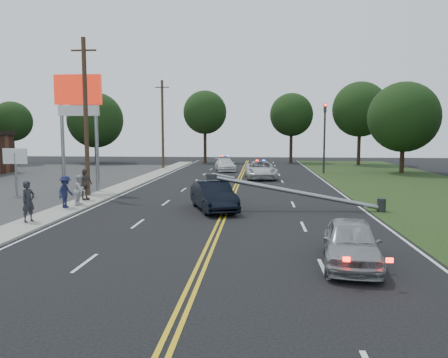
# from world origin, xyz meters

# --- Properties ---
(ground) EXTENTS (120.00, 120.00, 0.00)m
(ground) POSITION_xyz_m (0.00, 0.00, 0.00)
(ground) COLOR black
(ground) RESTS_ON ground
(sidewalk) EXTENTS (1.80, 70.00, 0.12)m
(sidewalk) POSITION_xyz_m (-8.40, 10.00, 0.06)
(sidewalk) COLOR #9A958B
(sidewalk) RESTS_ON ground
(centerline_yellow) EXTENTS (0.36, 80.00, 0.00)m
(centerline_yellow) POSITION_xyz_m (0.00, 10.00, 0.01)
(centerline_yellow) COLOR gold
(centerline_yellow) RESTS_ON ground
(pylon_sign) EXTENTS (3.20, 0.35, 8.00)m
(pylon_sign) POSITION_xyz_m (-10.50, 14.00, 6.00)
(pylon_sign) COLOR gray
(pylon_sign) RESTS_ON ground
(small_sign) EXTENTS (1.60, 0.14, 3.10)m
(small_sign) POSITION_xyz_m (-14.00, 12.00, 2.33)
(small_sign) COLOR gray
(small_sign) RESTS_ON ground
(traffic_signal) EXTENTS (0.28, 0.41, 7.05)m
(traffic_signal) POSITION_xyz_m (8.30, 30.00, 4.21)
(traffic_signal) COLOR #2D2D30
(traffic_signal) RESTS_ON ground
(fallen_streetlight) EXTENTS (9.36, 0.44, 1.91)m
(fallen_streetlight) POSITION_xyz_m (4.19, 8.00, 0.92)
(fallen_streetlight) COLOR #2D2D30
(fallen_streetlight) RESTS_ON ground
(utility_pole_mid) EXTENTS (1.60, 0.28, 10.00)m
(utility_pole_mid) POSITION_xyz_m (-9.20, 12.00, 5.08)
(utility_pole_mid) COLOR #382619
(utility_pole_mid) RESTS_ON ground
(utility_pole_far) EXTENTS (1.60, 0.28, 10.00)m
(utility_pole_far) POSITION_xyz_m (-9.20, 34.00, 5.08)
(utility_pole_far) COLOR #382619
(utility_pole_far) RESTS_ON ground
(tree_4) EXTENTS (5.14, 5.14, 8.17)m
(tree_4) POSITION_xyz_m (-30.20, 39.41, 5.58)
(tree_4) COLOR black
(tree_4) RESTS_ON ground
(tree_5) EXTENTS (7.56, 7.56, 9.65)m
(tree_5) POSITION_xyz_m (-20.68, 43.54, 5.86)
(tree_5) COLOR black
(tree_5) RESTS_ON ground
(tree_6) EXTENTS (5.98, 5.98, 9.92)m
(tree_6) POSITION_xyz_m (-5.78, 45.35, 6.92)
(tree_6) COLOR black
(tree_6) RESTS_ON ground
(tree_7) EXTENTS (5.91, 5.91, 9.56)m
(tree_7) POSITION_xyz_m (6.10, 45.96, 6.59)
(tree_7) COLOR black
(tree_7) RESTS_ON ground
(tree_8) EXTENTS (7.05, 7.05, 10.65)m
(tree_8) POSITION_xyz_m (14.59, 42.79, 7.11)
(tree_8) COLOR black
(tree_8) RESTS_ON ground
(tree_9) EXTENTS (7.09, 7.09, 9.25)m
(tree_9) POSITION_xyz_m (16.30, 30.87, 5.69)
(tree_9) COLOR black
(tree_9) RESTS_ON ground
(crashed_sedan) EXTENTS (3.13, 4.96, 1.54)m
(crashed_sedan) POSITION_xyz_m (-0.66, 7.77, 0.77)
(crashed_sedan) COLOR black
(crashed_sedan) RESTS_ON ground
(waiting_sedan) EXTENTS (2.22, 4.35, 1.42)m
(waiting_sedan) POSITION_xyz_m (4.60, -1.50, 0.71)
(waiting_sedan) COLOR #95969C
(waiting_sedan) RESTS_ON ground
(emergency_a) EXTENTS (3.01, 5.83, 1.57)m
(emergency_a) POSITION_xyz_m (1.86, 24.34, 0.79)
(emergency_a) COLOR silver
(emergency_a) RESTS_ON ground
(emergency_b) EXTENTS (2.80, 5.01, 1.37)m
(emergency_b) POSITION_xyz_m (-1.93, 31.80, 0.69)
(emergency_b) COLOR silver
(emergency_b) RESTS_ON ground
(bystander_a) EXTENTS (0.64, 0.78, 1.85)m
(bystander_a) POSITION_xyz_m (-8.54, 3.52, 1.04)
(bystander_a) COLOR #25262D
(bystander_a) RESTS_ON sidewalk
(bystander_b) EXTENTS (0.65, 0.83, 1.68)m
(bystander_b) POSITION_xyz_m (-8.13, 8.23, 0.96)
(bystander_b) COLOR silver
(bystander_b) RESTS_ON sidewalk
(bystander_c) EXTENTS (0.82, 1.20, 1.72)m
(bystander_c) POSITION_xyz_m (-8.50, 7.21, 0.98)
(bystander_c) COLOR #1A1F42
(bystander_c) RESTS_ON sidewalk
(bystander_d) EXTENTS (0.91, 1.19, 1.89)m
(bystander_d) POSITION_xyz_m (-8.58, 9.95, 1.06)
(bystander_d) COLOR #594A47
(bystander_d) RESTS_ON sidewalk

